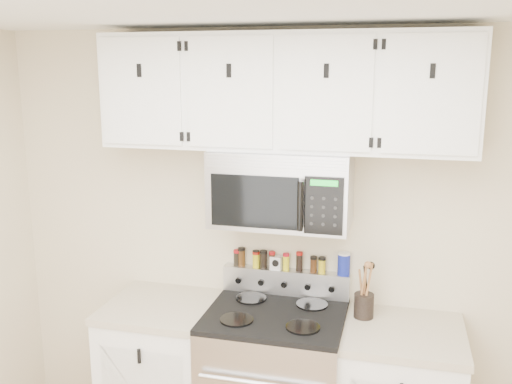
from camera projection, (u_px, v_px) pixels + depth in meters
back_wall at (287, 244)px, 3.39m from camera, size 3.50×0.01×2.50m
base_cabinet_left at (165, 374)px, 3.45m from camera, size 0.64×0.62×0.92m
microwave at (282, 188)px, 3.13m from camera, size 0.76×0.44×0.42m
upper_cabinets at (283, 92)px, 3.04m from camera, size 2.00×0.35×0.62m
utensil_crock at (364, 304)px, 3.15m from camera, size 0.11×0.11×0.32m
kitchen_timer at (276, 263)px, 3.40m from camera, size 0.07×0.06×0.08m
salt_canister at (344, 264)px, 3.29m from camera, size 0.07×0.07×0.13m
spice_jar_0 at (237, 258)px, 3.45m from camera, size 0.05×0.05×0.10m
spice_jar_1 at (241, 257)px, 3.44m from camera, size 0.04×0.04×0.11m
spice_jar_2 at (256, 259)px, 3.42m from camera, size 0.04×0.04×0.10m
spice_jar_3 at (256, 259)px, 3.42m from camera, size 0.04×0.04×0.10m
spice_jar_4 at (263, 259)px, 3.41m from camera, size 0.04×0.04×0.11m
spice_jar_5 at (272, 260)px, 3.40m from camera, size 0.04×0.04×0.11m
spice_jar_6 at (286, 261)px, 3.38m from camera, size 0.04×0.04×0.10m
spice_jar_7 at (299, 261)px, 3.36m from camera, size 0.04×0.04×0.12m
spice_jar_8 at (313, 264)px, 3.34m from camera, size 0.04×0.04×0.10m
spice_jar_9 at (322, 265)px, 3.33m from camera, size 0.04×0.04×0.10m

